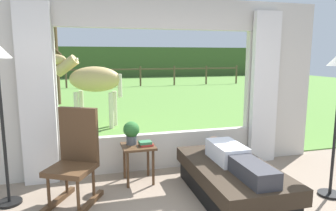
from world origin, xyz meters
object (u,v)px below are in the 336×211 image
object	(u,v)px
rocking_chair	(75,157)
horse	(91,80)
potted_plant	(131,131)
book_stack	(146,143)
pasture_tree	(53,60)
side_table	(138,152)
reclining_person	(234,158)
recliner_sofa	(232,180)

from	to	relation	value
rocking_chair	horse	distance (m)	3.93
potted_plant	book_stack	xyz separation A→B (m)	(0.17, -0.11, -0.15)
pasture_tree	side_table	bearing A→B (deg)	-77.15
pasture_tree	reclining_person	bearing A→B (deg)	-71.81
reclining_person	book_stack	distance (m)	1.20
potted_plant	horse	distance (m)	3.48
recliner_sofa	pasture_tree	bearing A→B (deg)	109.14
side_table	horse	xyz separation A→B (m)	(-0.50, 3.49, 0.73)
recliner_sofa	potted_plant	bearing A→B (deg)	143.45
horse	pasture_tree	distance (m)	4.08
pasture_tree	book_stack	bearing A→B (deg)	-76.56
side_table	book_stack	size ratio (longest dim) A/B	2.75
pasture_tree	rocking_chair	bearing A→B (deg)	-83.59
book_stack	recliner_sofa	bearing A→B (deg)	-38.19
pasture_tree	horse	bearing A→B (deg)	-73.09
recliner_sofa	horse	xyz separation A→B (m)	(-1.51, 4.26, 0.94)
recliner_sofa	potted_plant	xyz separation A→B (m)	(-1.09, 0.84, 0.48)
side_table	pasture_tree	size ratio (longest dim) A/B	0.17
recliner_sofa	rocking_chair	size ratio (longest dim) A/B	1.53
potted_plant	horse	xyz separation A→B (m)	(-0.42, 3.43, 0.45)
recliner_sofa	reclining_person	xyz separation A→B (m)	(-0.00, -0.05, 0.30)
potted_plant	pasture_tree	bearing A→B (deg)	102.35
reclining_person	pasture_tree	bearing A→B (deg)	109.03
side_table	rocking_chair	bearing A→B (deg)	-154.90
book_stack	horse	xyz separation A→B (m)	(-0.59, 3.54, 0.61)
recliner_sofa	reclining_person	distance (m)	0.31
book_stack	pasture_tree	size ratio (longest dim) A/B	0.06
reclining_person	side_table	size ratio (longest dim) A/B	2.75
recliner_sofa	pasture_tree	distance (m)	8.69
potted_plant	book_stack	distance (m)	0.26
potted_plant	horse	size ratio (longest dim) A/B	0.18
side_table	pasture_tree	bearing A→B (deg)	102.85
rocking_chair	pasture_tree	xyz separation A→B (m)	(-0.87, 7.75, 1.04)
recliner_sofa	reclining_person	world-z (taller)	reclining_person
recliner_sofa	side_table	distance (m)	1.29
book_stack	reclining_person	bearing A→B (deg)	-40.07
reclining_person	potted_plant	world-z (taller)	potted_plant
recliner_sofa	side_table	bearing A→B (deg)	143.41
book_stack	pasture_tree	bearing A→B (deg)	103.44
recliner_sofa	pasture_tree	size ratio (longest dim) A/B	0.55
rocking_chair	recliner_sofa	bearing A→B (deg)	16.38
horse	rocking_chair	bearing A→B (deg)	-164.23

